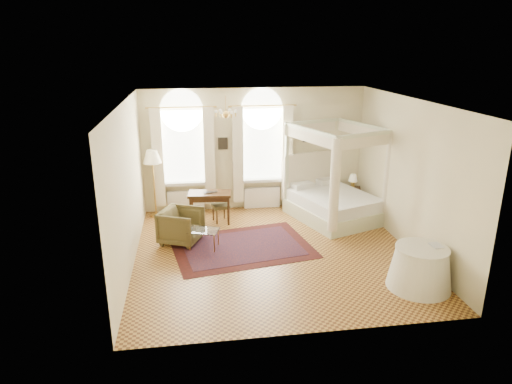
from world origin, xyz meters
TOP-DOWN VIEW (x-y plane):
  - ground at (0.00, 0.00)m, footprint 6.00×6.00m
  - room_walls at (0.00, 0.00)m, footprint 6.00×6.00m
  - window_left at (-1.90, 2.87)m, footprint 1.62×0.27m
  - window_right at (0.20, 2.87)m, footprint 1.62×0.27m
  - chandelier at (-0.90, 1.20)m, footprint 0.51×0.45m
  - wall_pictures at (0.09, 2.97)m, footprint 2.54×0.03m
  - canopy_bed at (1.93, 1.79)m, footprint 2.48×2.73m
  - nightstand at (2.70, 2.53)m, footprint 0.51×0.49m
  - nightstand_lamp at (2.70, 2.57)m, footprint 0.25×0.25m
  - writing_desk at (-1.29, 1.99)m, footprint 1.12×0.66m
  - laptop at (-1.28, 2.03)m, footprint 0.39×0.29m
  - stool at (-1.02, 2.02)m, footprint 0.49×0.49m
  - armchair at (-2.00, 0.85)m, footprint 1.16×1.14m
  - coffee_table at (-1.50, 0.44)m, footprint 0.75×0.63m
  - floor_lamp at (-2.70, 2.66)m, footprint 0.46×0.46m
  - oriental_rug at (-0.66, 0.37)m, footprint 3.37×2.67m
  - side_table at (2.44, -1.88)m, footprint 1.19×1.19m
  - book at (2.62, -1.86)m, footprint 0.21×0.27m

SIDE VIEW (x-z plane):
  - ground at x=0.00m, z-range 0.00..0.00m
  - oriental_rug at x=-0.66m, z-range 0.00..0.01m
  - nightstand at x=2.70m, z-range 0.00..0.59m
  - stool at x=-1.02m, z-range 0.15..0.62m
  - coffee_table at x=-1.50m, z-range 0.18..0.62m
  - side_table at x=2.44m, z-range -0.01..0.81m
  - armchair at x=-2.00m, z-range 0.00..0.80m
  - canopy_bed at x=1.93m, z-range -0.67..1.78m
  - writing_desk at x=-1.29m, z-range 0.29..1.09m
  - laptop at x=-1.28m, z-range 0.80..0.83m
  - book at x=2.62m, z-range 0.81..0.84m
  - nightstand_lamp at x=2.70m, z-range 0.65..1.02m
  - window_left at x=-1.90m, z-range -0.16..3.13m
  - window_right at x=0.20m, z-range -0.16..3.13m
  - floor_lamp at x=-2.70m, z-range 0.64..2.44m
  - wall_pictures at x=0.09m, z-range 1.70..2.09m
  - room_walls at x=0.00m, z-range -1.02..4.98m
  - chandelier at x=-0.90m, z-range 2.66..3.16m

